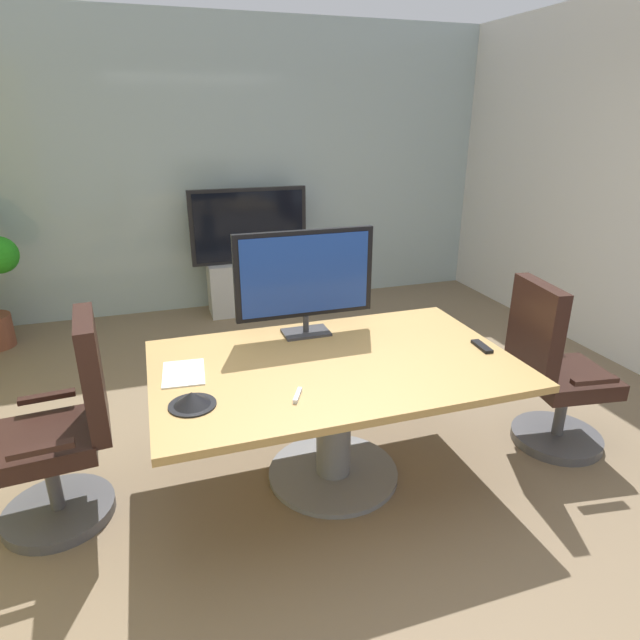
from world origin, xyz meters
TOP-DOWN VIEW (x-y plane):
  - ground_plane at (0.00, 0.00)m, footprint 7.67×7.67m
  - wall_back_glass_partition at (0.00, 3.34)m, footprint 5.75×0.10m
  - conference_table at (0.01, 0.04)m, footprint 1.94×1.21m
  - office_chair_left at (-1.39, 0.17)m, footprint 0.61×0.59m
  - office_chair_right at (1.40, -0.07)m, footprint 0.62×0.60m
  - tv_monitor at (-0.03, 0.48)m, footprint 0.84×0.18m
  - wall_display_unit at (0.11, 2.98)m, footprint 1.20×0.36m
  - conference_phone at (-0.77, -0.19)m, footprint 0.22×0.22m
  - remote_control at (0.87, -0.05)m, footprint 0.06×0.17m
  - whiteboard_marker at (-0.29, -0.27)m, footprint 0.08×0.12m
  - paper_notepad at (-0.78, 0.15)m, footprint 0.23×0.32m

SIDE VIEW (x-z plane):
  - ground_plane at x=0.00m, z-range 0.00..0.00m
  - wall_display_unit at x=0.11m, z-range -0.21..1.10m
  - office_chair_left at x=-1.39m, z-range -0.09..1.00m
  - office_chair_right at x=1.40m, z-range -0.09..1.00m
  - conference_table at x=0.01m, z-range 0.19..0.93m
  - paper_notepad at x=-0.78m, z-range 0.74..0.75m
  - remote_control at x=0.87m, z-range 0.74..0.76m
  - whiteboard_marker at x=-0.29m, z-range 0.74..0.76m
  - conference_phone at x=-0.77m, z-range 0.74..0.81m
  - tv_monitor at x=-0.03m, z-range 0.78..1.42m
  - wall_back_glass_partition at x=0.00m, z-range 0.00..2.92m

